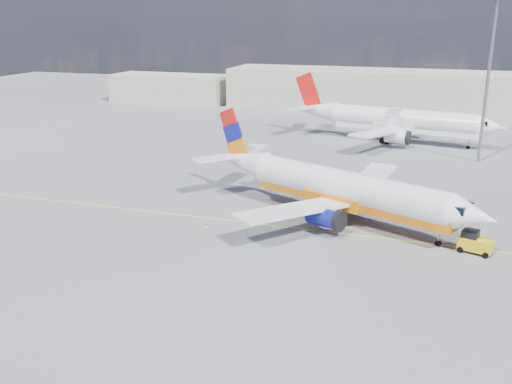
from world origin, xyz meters
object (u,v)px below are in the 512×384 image
(gse_tug, at_px, (475,242))
(traffic_cone, at_px, (206,224))
(second_jet, at_px, (396,120))
(main_jet, at_px, (339,188))

(gse_tug, height_order, traffic_cone, gse_tug)
(second_jet, bearing_deg, traffic_cone, -96.96)
(second_jet, height_order, gse_tug, second_jet)
(main_jet, relative_size, second_jet, 0.92)
(main_jet, relative_size, gse_tug, 10.30)
(second_jet, relative_size, gse_tug, 11.13)
(main_jet, relative_size, traffic_cone, 63.98)
(traffic_cone, bearing_deg, main_jet, 27.50)
(second_jet, bearing_deg, main_jet, -82.92)
(second_jet, distance_m, gse_tug, 43.38)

